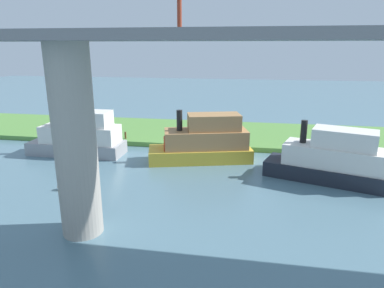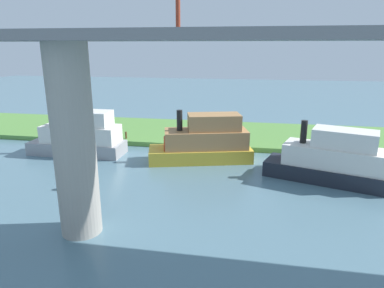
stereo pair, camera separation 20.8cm
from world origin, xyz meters
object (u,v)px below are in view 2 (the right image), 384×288
object	(u,v)px
person_on_bank	(221,136)
bridge_pylon	(74,143)
skiff_small	(330,160)
marker_buoy	(61,186)
mooring_post	(126,135)
motorboat_red	(204,142)
houseboat_blue	(80,137)

from	to	relation	value
person_on_bank	bridge_pylon	bearing A→B (deg)	71.93
person_on_bank	skiff_small	bearing A→B (deg)	139.26
bridge_pylon	skiff_small	distance (m)	19.07
marker_buoy	mooring_post	bearing A→B (deg)	-90.80
mooring_post	skiff_small	world-z (taller)	skiff_small
mooring_post	motorboat_red	world-z (taller)	motorboat_red
skiff_small	marker_buoy	bearing A→B (deg)	15.30
mooring_post	skiff_small	size ratio (longest dim) A/B	0.08
bridge_pylon	skiff_small	xyz separation A→B (m)	(-15.41, -10.67, -3.54)
bridge_pylon	marker_buoy	bearing A→B (deg)	-49.76
motorboat_red	skiff_small	distance (m)	10.87
marker_buoy	person_on_bank	bearing A→B (deg)	-128.04
houseboat_blue	skiff_small	size ratio (longest dim) A/B	0.97
motorboat_red	skiff_small	world-z (taller)	motorboat_red
motorboat_red	bridge_pylon	bearing A→B (deg)	70.06
skiff_small	marker_buoy	distance (m)	20.62
motorboat_red	houseboat_blue	bearing A→B (deg)	0.45
bridge_pylon	person_on_bank	world-z (taller)	bridge_pylon
houseboat_blue	motorboat_red	size ratio (longest dim) A/B	0.94
motorboat_red	marker_buoy	world-z (taller)	motorboat_red
person_on_bank	skiff_small	world-z (taller)	skiff_small
person_on_bank	motorboat_red	world-z (taller)	motorboat_red
skiff_small	marker_buoy	xyz separation A→B (m)	(19.84, 5.43, -1.47)
person_on_bank	mooring_post	size ratio (longest dim) A/B	1.85
houseboat_blue	skiff_small	xyz separation A→B (m)	(-22.66, 3.06, -0.03)
bridge_pylon	mooring_post	bearing A→B (deg)	-76.93
bridge_pylon	houseboat_blue	world-z (taller)	bridge_pylon
person_on_bank	motorboat_red	xyz separation A→B (m)	(1.08, 4.87, 0.57)
person_on_bank	mooring_post	world-z (taller)	person_on_bank
mooring_post	houseboat_blue	size ratio (longest dim) A/B	0.08
motorboat_red	marker_buoy	distance (m)	12.85
mooring_post	marker_buoy	size ratio (longest dim) A/B	1.51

